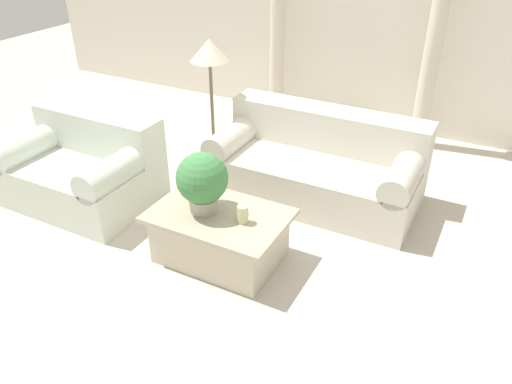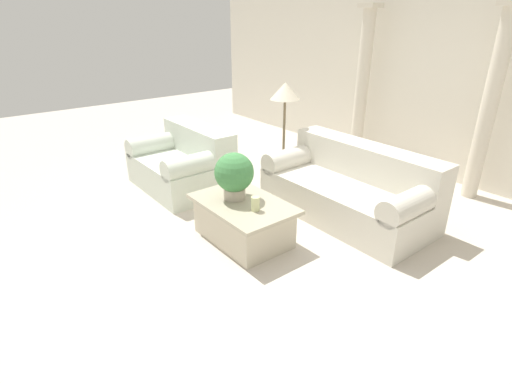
{
  "view_description": "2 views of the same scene",
  "coord_description": "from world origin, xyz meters",
  "px_view_note": "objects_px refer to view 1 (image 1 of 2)",
  "views": [
    {
      "loc": [
        1.88,
        -3.38,
        2.67
      ],
      "look_at": [
        0.21,
        -0.21,
        0.53
      ],
      "focal_mm": 35.0,
      "sensor_mm": 36.0,
      "label": 1
    },
    {
      "loc": [
        3.1,
        -2.77,
        2.27
      ],
      "look_at": [
        0.01,
        -0.33,
        0.5
      ],
      "focal_mm": 28.0,
      "sensor_mm": 36.0,
      "label": 2
    }
  ],
  "objects_px": {
    "floor_lamp": "(210,59)",
    "loveseat": "(85,166)",
    "potted_plant": "(202,180)",
    "coffee_table": "(220,235)",
    "sofa_long": "(317,164)"
  },
  "relations": [
    {
      "from": "loveseat",
      "to": "floor_lamp",
      "type": "height_order",
      "value": "floor_lamp"
    },
    {
      "from": "floor_lamp",
      "to": "loveseat",
      "type": "bearing_deg",
      "value": -123.06
    },
    {
      "from": "sofa_long",
      "to": "floor_lamp",
      "type": "bearing_deg",
      "value": 178.21
    },
    {
      "from": "sofa_long",
      "to": "loveseat",
      "type": "relative_size",
      "value": 1.46
    },
    {
      "from": "sofa_long",
      "to": "coffee_table",
      "type": "distance_m",
      "value": 1.41
    },
    {
      "from": "sofa_long",
      "to": "loveseat",
      "type": "xyz_separation_m",
      "value": [
        -2.02,
        -1.14,
        0.01
      ]
    },
    {
      "from": "loveseat",
      "to": "floor_lamp",
      "type": "xyz_separation_m",
      "value": [
        0.77,
        1.18,
        0.88
      ]
    },
    {
      "from": "potted_plant",
      "to": "sofa_long",
      "type": "bearing_deg",
      "value": 71.91
    },
    {
      "from": "loveseat",
      "to": "coffee_table",
      "type": "bearing_deg",
      "value": -7.69
    },
    {
      "from": "loveseat",
      "to": "potted_plant",
      "type": "relative_size",
      "value": 2.76
    },
    {
      "from": "loveseat",
      "to": "floor_lamp",
      "type": "relative_size",
      "value": 0.98
    },
    {
      "from": "loveseat",
      "to": "sofa_long",
      "type": "bearing_deg",
      "value": 29.45
    },
    {
      "from": "sofa_long",
      "to": "coffee_table",
      "type": "height_order",
      "value": "sofa_long"
    },
    {
      "from": "coffee_table",
      "to": "loveseat",
      "type": "bearing_deg",
      "value": 172.31
    },
    {
      "from": "loveseat",
      "to": "coffee_table",
      "type": "xyz_separation_m",
      "value": [
        1.7,
        -0.23,
        -0.12
      ]
    }
  ]
}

